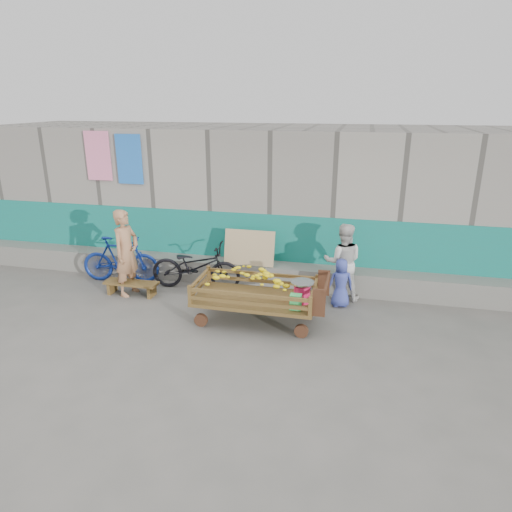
% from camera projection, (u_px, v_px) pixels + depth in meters
% --- Properties ---
extents(ground, '(80.00, 80.00, 0.00)m').
position_uv_depth(ground, '(197.00, 337.00, 7.21)').
color(ground, '#575650').
rests_on(ground, ground).
extents(building_wall, '(12.00, 3.50, 3.00)m').
position_uv_depth(building_wall, '(256.00, 196.00, 10.46)').
color(building_wall, gray).
rests_on(building_wall, ground).
extents(banana_cart, '(2.18, 1.00, 0.93)m').
position_uv_depth(banana_cart, '(253.00, 287.00, 7.50)').
color(banana_cart, '#523817').
rests_on(banana_cart, ground).
extents(bench, '(1.04, 0.31, 0.26)m').
position_uv_depth(bench, '(131.00, 285.00, 8.71)').
color(bench, '#523817').
rests_on(bench, ground).
extents(vendor_man, '(0.50, 0.67, 1.66)m').
position_uv_depth(vendor_man, '(126.00, 253.00, 8.55)').
color(vendor_man, '#A2704C').
rests_on(vendor_man, ground).
extents(woman, '(0.75, 0.60, 1.45)m').
position_uv_depth(woman, '(343.00, 262.00, 8.37)').
color(woman, silver).
rests_on(woman, ground).
extents(child, '(0.50, 0.39, 0.89)m').
position_uv_depth(child, '(341.00, 283.00, 8.14)').
color(child, '#364298').
rests_on(child, ground).
extents(bicycle_dark, '(1.81, 0.75, 0.93)m').
position_uv_depth(bicycle_dark, '(196.00, 266.00, 8.91)').
color(bicycle_dark, black).
rests_on(bicycle_dark, ground).
extents(bicycle_blue, '(1.63, 0.66, 0.95)m').
position_uv_depth(bicycle_blue, '(121.00, 259.00, 9.25)').
color(bicycle_blue, navy).
rests_on(bicycle_blue, ground).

